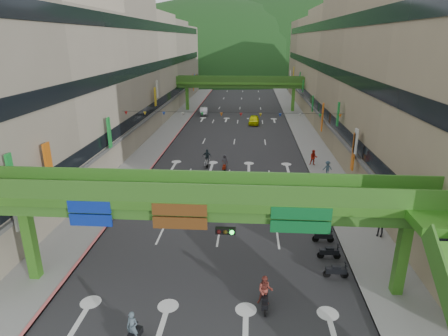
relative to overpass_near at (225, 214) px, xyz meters
name	(u,v)px	position (x,y,z in m)	size (l,w,h in m)	color
road_slab	(237,127)	(-0.93, 44.62, -5.20)	(18.00, 140.00, 0.02)	#28282B
sidewalk_left	(174,125)	(-11.93, 44.62, -5.13)	(4.00, 140.00, 0.15)	gray
sidewalk_right	(301,127)	(10.07, 44.62, -5.13)	(4.00, 140.00, 0.15)	gray
curb_left	(185,125)	(-10.03, 44.62, -5.12)	(0.20, 140.00, 0.18)	#CC5959
curb_right	(290,127)	(8.17, 44.62, -5.12)	(0.20, 140.00, 0.18)	gray
building_row_left	(124,69)	(-19.86, 44.62, 4.25)	(12.80, 95.00, 19.00)	#9E937F
building_row_right	(355,71)	(18.00, 44.62, 4.25)	(12.80, 95.00, 19.00)	gray
overpass_near	(225,214)	(0.00, 0.00, 0.00)	(28.00, 12.27, 7.10)	#4C9E2D
overpass_far	(240,85)	(-0.93, 59.62, 0.20)	(28.00, 2.20, 7.10)	#4C9E2D
hill_left	(213,72)	(-15.93, 154.62, -5.21)	(168.00, 140.00, 112.00)	#1C4419
hill_right	(297,69)	(24.07, 174.62, -5.21)	(208.00, 176.00, 128.00)	#1C4419
bunting_string	(231,115)	(-0.93, 24.62, 0.75)	(26.00, 0.36, 0.47)	black
scooter_rider_near	(133,331)	(-4.18, -4.38, -4.29)	(0.75, 1.57, 1.98)	black
scooter_rider_mid	(265,292)	(2.30, -1.21, -4.12)	(0.88, 1.60, 2.10)	black
scooter_rider_left	(207,158)	(-3.66, 23.00, -4.10)	(1.13, 1.60, 2.17)	gray
scooter_rider_far	(225,163)	(-1.48, 21.58, -4.20)	(0.85, 1.60, 2.00)	maroon
parked_scooter_row	(326,244)	(6.87, 5.28, -4.68)	(1.60, 7.15, 1.08)	black
car_silver	(204,111)	(-7.93, 54.97, -4.49)	(1.51, 4.32, 1.42)	#ABA9B1
car_yellow	(254,120)	(1.99, 46.90, -4.44)	(1.81, 4.49, 1.53)	#E2E806
pedestrian_red	(313,159)	(8.87, 24.15, -4.29)	(0.89, 0.69, 1.83)	#A0160A
pedestrian_dark	(380,227)	(11.27, 7.39, -4.29)	(1.07, 0.44, 1.82)	black
pedestrian_blue	(327,169)	(9.88, 20.90, -4.43)	(0.73, 0.47, 1.56)	#344C5A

